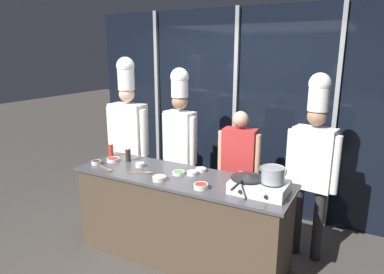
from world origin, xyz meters
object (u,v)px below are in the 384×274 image
Objects in this scene: prep_bowl_bean_sprouts at (192,173)px; serving_spoon_slotted at (146,172)px; prep_bowl_bell_pepper at (113,160)px; prep_bowl_onion at (140,165)px; prep_bowl_garlic at (201,169)px; frying_pan at (247,176)px; person_guest at (239,164)px; stock_pot at (273,174)px; prep_bowl_scallions at (178,173)px; prep_bowl_soy_glaze at (96,162)px; chef_line at (313,155)px; squeeze_bottle_chili at (111,149)px; squeeze_bottle_soy at (128,154)px; chef_head at (128,128)px; serving_spoon_solid at (108,169)px; chef_sous at (180,133)px; prep_bowl_chili_flakes at (201,186)px; prep_bowl_ginger at (159,178)px; portable_stove at (259,187)px.

prep_bowl_bean_sprouts reaches higher than serving_spoon_slotted.
prep_bowl_onion is at bearing -1.16° from prep_bowl_bell_pepper.
prep_bowl_garlic is at bearing 34.21° from serving_spoon_slotted.
frying_pan is 4.81× the size of prep_bowl_bean_sprouts.
frying_pan is 0.76m from person_guest.
stock_pot is 1.83× the size of prep_bowl_scallions.
chef_line is (2.17, 0.80, 0.19)m from prep_bowl_soy_glaze.
stock_pot reaches higher than squeeze_bottle_chili.
prep_bowl_bell_pepper is (-0.39, 0.01, -0.00)m from prep_bowl_onion.
squeeze_bottle_soy is 0.09× the size of chef_head.
serving_spoon_solid is 0.90m from chef_head.
chef_sous reaches higher than prep_bowl_garlic.
chef_head is (-2.06, 0.61, 0.06)m from stock_pot.
prep_bowl_soy_glaze is 1.08× the size of prep_bowl_onion.
frying_pan is 1.63m from prep_bowl_bell_pepper.
squeeze_bottle_soy is at bearing 46.26° from prep_bowl_soy_glaze.
prep_bowl_soy_glaze is at bearing -133.74° from squeeze_bottle_soy.
squeeze_bottle_soy is at bearing 20.48° from person_guest.
chef_head reaches higher than person_guest.
prep_bowl_soy_glaze is at bearing 98.04° from chef_head.
person_guest is (0.42, 0.62, -0.02)m from prep_bowl_scallions.
squeeze_bottle_soy is 1.14m from prep_bowl_chili_flakes.
person_guest is (0.06, 0.83, -0.03)m from prep_bowl_chili_flakes.
frying_pan is at bearing -6.25° from squeeze_bottle_chili.
prep_bowl_bean_sprouts reaches higher than serving_spoon_solid.
chef_head reaches higher than stock_pot.
chef_line reaches higher than prep_bowl_ginger.
squeeze_bottle_soy is at bearing 127.16° from chef_head.
chef_head is at bearing 163.86° from prep_bowl_garlic.
chef_sous reaches higher than frying_pan.
frying_pan is 0.76m from prep_bowl_scallions.
prep_bowl_scallions reaches higher than serving_spoon_slotted.
person_guest is at bearing 123.62° from portable_stove.
prep_bowl_onion is at bearing 165.75° from prep_bowl_chili_flakes.
prep_bowl_onion is 0.84m from chef_head.
prep_bowl_onion is 0.06× the size of person_guest.
prep_bowl_bean_sprouts is at bearing 58.15° from person_guest.
prep_bowl_onion is at bearing -21.94° from squeeze_bottle_soy.
prep_bowl_garlic is 0.58m from serving_spoon_slotted.
prep_bowl_scallions is at bearing -0.22° from prep_bowl_onion.
squeeze_bottle_soy is 0.36m from prep_bowl_soy_glaze.
squeeze_bottle_soy reaches higher than portable_stove.
prep_bowl_soy_glaze is at bearing -176.95° from serving_spoon_slotted.
frying_pan reaches higher than portable_stove.
squeeze_bottle_soy is 0.75× the size of serving_spoon_slotted.
prep_bowl_scallions is at bearing -7.63° from squeeze_bottle_chili.
frying_pan reaches higher than serving_spoon_solid.
chef_line reaches higher than prep_bowl_bean_sprouts.
portable_stove is 2.62× the size of squeeze_bottle_soy.
serving_spoon_slotted is (-0.24, 0.11, -0.02)m from prep_bowl_ginger.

